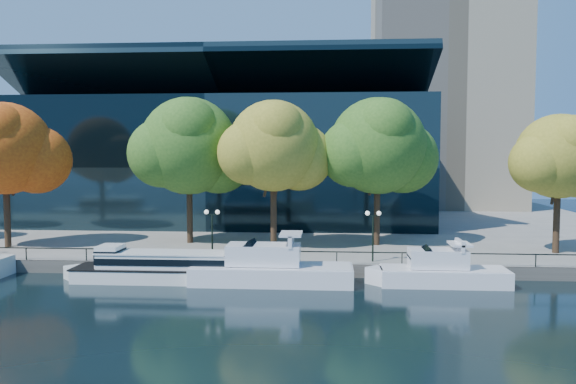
# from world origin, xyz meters

# --- Properties ---
(ground) EXTENTS (160.00, 160.00, 0.00)m
(ground) POSITION_xyz_m (0.00, 0.00, 0.00)
(ground) COLOR black
(ground) RESTS_ON ground
(promenade) EXTENTS (90.00, 67.08, 1.00)m
(promenade) POSITION_xyz_m (0.00, 36.38, 0.50)
(promenade) COLOR slate
(promenade) RESTS_ON ground
(railing) EXTENTS (88.20, 0.08, 0.99)m
(railing) POSITION_xyz_m (0.00, 3.25, 1.94)
(railing) COLOR black
(railing) RESTS_ON promenade
(convention_building) EXTENTS (50.00, 24.57, 21.43)m
(convention_building) POSITION_xyz_m (-4.00, 31.79, 8.51)
(convention_building) COLOR black
(convention_building) RESTS_ON ground
(office_tower) EXTENTS (22.50, 22.50, 65.90)m
(office_tower) POSITION_xyz_m (28.00, 55.00, 33.02)
(office_tower) COLOR tan
(office_tower) RESTS_ON ground
(tour_boat) EXTENTS (14.14, 3.15, 2.68)m
(tour_boat) POSITION_xyz_m (-3.54, 0.80, 1.14)
(tour_boat) COLOR silver
(tour_boat) RESTS_ON ground
(cruiser_near) EXTENTS (13.13, 3.38, 3.80)m
(cruiser_near) POSITION_xyz_m (4.69, 0.50, 1.18)
(cruiser_near) COLOR white
(cruiser_near) RESTS_ON ground
(cruiser_far) EXTENTS (10.26, 2.84, 3.35)m
(cruiser_far) POSITION_xyz_m (17.28, 0.97, 1.06)
(cruiser_far) COLOR white
(cruiser_far) RESTS_ON ground
(tree_1) EXTENTS (10.48, 8.60, 13.21)m
(tree_1) POSITION_xyz_m (-19.85, 9.10, 9.83)
(tree_1) COLOR black
(tree_1) RESTS_ON promenade
(tree_2) EXTENTS (11.56, 9.48, 13.90)m
(tree_2) POSITION_xyz_m (-3.73, 12.62, 10.07)
(tree_2) COLOR black
(tree_2) RESTS_ON promenade
(tree_3) EXTENTS (10.28, 8.43, 13.35)m
(tree_3) POSITION_xyz_m (4.56, 10.28, 10.06)
(tree_3) COLOR black
(tree_3) RESTS_ON promenade
(tree_4) EXTENTS (11.21, 9.19, 13.74)m
(tree_4) POSITION_xyz_m (14.06, 12.63, 10.06)
(tree_4) COLOR black
(tree_4) RESTS_ON promenade
(tree_5) EXTENTS (9.04, 7.41, 11.94)m
(tree_5) POSITION_xyz_m (29.08, 9.51, 9.16)
(tree_5) COLOR black
(tree_5) RESTS_ON promenade
(lamp_1) EXTENTS (1.26, 0.36, 4.03)m
(lamp_1) POSITION_xyz_m (-0.03, 4.50, 3.98)
(lamp_1) COLOR black
(lamp_1) RESTS_ON promenade
(lamp_2) EXTENTS (1.26, 0.36, 4.03)m
(lamp_2) POSITION_xyz_m (12.87, 4.50, 3.98)
(lamp_2) COLOR black
(lamp_2) RESTS_ON promenade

